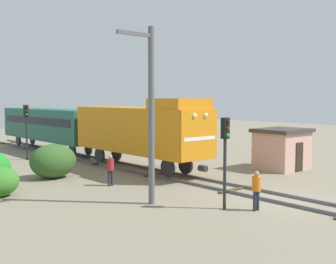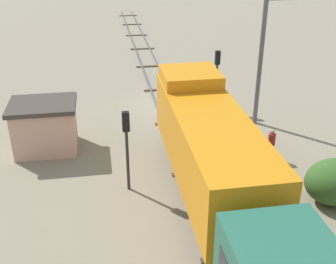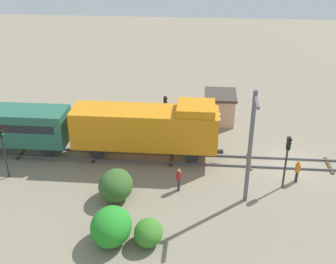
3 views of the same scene
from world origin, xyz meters
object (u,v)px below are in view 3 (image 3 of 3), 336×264
(locomotive, at_px, (148,127))
(traffic_signal_mid, at_px, (165,110))
(traffic_signal_near, at_px, (287,153))
(relay_hut, at_px, (220,107))
(worker_near_track, at_px, (298,170))
(catenary_mast, at_px, (250,146))
(traffic_signal_far, at_px, (2,141))
(worker_by_signal, at_px, (179,178))

(locomotive, distance_m, traffic_signal_mid, 3.56)
(traffic_signal_near, xyz_separation_m, relay_hut, (10.70, 4.24, -1.36))
(worker_near_track, bearing_deg, catenary_mast, 12.48)
(traffic_signal_mid, distance_m, traffic_signal_far, 12.95)
(traffic_signal_far, height_order, catenary_mast, catenary_mast)
(traffic_signal_mid, xyz_separation_m, catenary_mast, (-8.46, -6.17, 1.47))
(locomotive, distance_m, catenary_mast, 8.93)
(traffic_signal_far, relative_size, relay_hut, 1.22)
(traffic_signal_mid, bearing_deg, catenary_mast, -143.90)
(traffic_signal_near, distance_m, traffic_signal_mid, 11.12)
(worker_near_track, height_order, relay_hut, relay_hut)
(worker_near_track, xyz_separation_m, relay_hut, (9.90, 5.30, 0.40))
(worker_near_track, distance_m, worker_by_signal, 8.57)
(catenary_mast, bearing_deg, worker_by_signal, 79.23)
(traffic_signal_near, bearing_deg, locomotive, 72.25)
(traffic_signal_near, xyz_separation_m, traffic_signal_far, (-0.40, 19.83, 0.20))
(worker_near_track, bearing_deg, worker_by_signal, -10.12)
(traffic_signal_near, height_order, worker_near_track, traffic_signal_near)
(locomotive, xyz_separation_m, relay_hut, (7.50, -5.76, -1.38))
(locomotive, relative_size, worker_near_track, 6.82)
(worker_by_signal, xyz_separation_m, catenary_mast, (-0.86, -4.53, 3.20))
(traffic_signal_far, height_order, worker_near_track, traffic_signal_far)
(locomotive, height_order, catenary_mast, catenary_mast)
(worker_near_track, bearing_deg, traffic_signal_mid, -52.34)
(worker_by_signal, bearing_deg, catenary_mast, 6.53)
(worker_by_signal, bearing_deg, worker_near_track, 29.43)
(traffic_signal_mid, relative_size, relay_hut, 1.12)
(locomotive, xyz_separation_m, worker_near_track, (-2.40, -11.06, -1.78))
(worker_by_signal, relative_size, relay_hut, 0.49)
(relay_hut, bearing_deg, traffic_signal_mid, 131.06)
(traffic_signal_near, bearing_deg, catenary_mast, 123.87)
(traffic_signal_near, relative_size, traffic_signal_mid, 1.01)
(traffic_signal_near, xyz_separation_m, worker_by_signal, (-1.00, 7.31, -1.76))
(traffic_signal_far, relative_size, worker_by_signal, 2.50)
(locomotive, xyz_separation_m, worker_by_signal, (-4.20, -2.69, -1.78))
(worker_by_signal, bearing_deg, traffic_signal_mid, 119.45)
(traffic_signal_mid, height_order, catenary_mast, catenary_mast)
(worker_by_signal, xyz_separation_m, relay_hut, (11.70, -3.07, 0.40))
(locomotive, distance_m, worker_by_signal, 5.29)
(locomotive, xyz_separation_m, traffic_signal_near, (-3.20, -9.99, -0.02))
(traffic_signal_mid, relative_size, worker_by_signal, 2.30)
(traffic_signal_far, bearing_deg, worker_near_track, -86.71)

